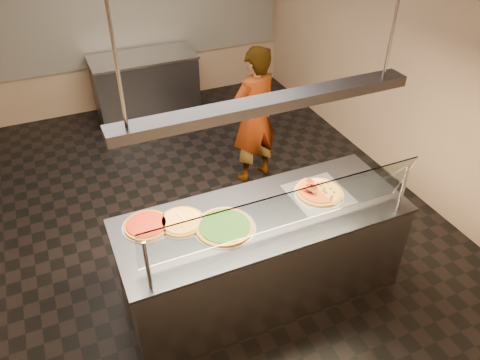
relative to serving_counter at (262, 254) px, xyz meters
name	(u,v)px	position (x,y,z in m)	size (l,w,h in m)	color
ground	(198,210)	(-0.14, 1.37, -0.48)	(5.00, 6.00, 0.02)	black
wall_back	(123,8)	(-0.14, 4.38, 1.03)	(5.00, 0.02, 3.00)	tan
wall_front	(388,329)	(-0.14, -1.64, 1.03)	(5.00, 0.02, 3.00)	tan
wall_right	(398,52)	(2.37, 1.37, 1.03)	(0.02, 6.00, 3.00)	tan
tile_band	(125,23)	(-0.14, 4.35, 0.83)	(4.90, 0.02, 1.20)	silver
serving_counter	(262,254)	(0.00, 0.00, 0.00)	(2.48, 0.94, 0.93)	#B7B7BC
sneeze_guard	(285,211)	(0.00, -0.34, 0.76)	(2.24, 0.18, 0.54)	#B7B7BC
perforated_tray	(319,193)	(0.57, 0.05, 0.47)	(0.51, 0.51, 0.01)	silver
half_pizza_pepperoni	(309,194)	(0.47, 0.05, 0.50)	(0.22, 0.42, 0.05)	brown
half_pizza_sausage	(328,189)	(0.66, 0.05, 0.49)	(0.21, 0.42, 0.04)	brown
pizza_spinach	(224,226)	(-0.36, -0.03, 0.48)	(0.50, 0.50, 0.03)	silver
pizza_cheese	(181,221)	(-0.66, 0.18, 0.48)	(0.40, 0.40, 0.03)	silver
pizza_tomato	(147,225)	(-0.93, 0.25, 0.48)	(0.40, 0.40, 0.03)	silver
pizza_spatula	(188,219)	(-0.61, 0.17, 0.49)	(0.22, 0.22, 0.02)	#B7B7BC
prep_table	(146,86)	(-0.05, 3.92, 0.00)	(1.53, 0.74, 0.93)	#434349
worker	(254,117)	(0.72, 1.72, 0.38)	(0.62, 0.41, 1.70)	#332E36
heat_lamp_housing	(268,104)	(0.00, 0.00, 1.48)	(2.30, 0.18, 0.08)	#434349
lamp_rod_left	(114,49)	(-1.00, 0.00, 2.03)	(0.02, 0.02, 1.01)	#B7B7BC
lamp_rod_right	(397,9)	(1.00, 0.00, 2.03)	(0.02, 0.02, 1.01)	#B7B7BC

